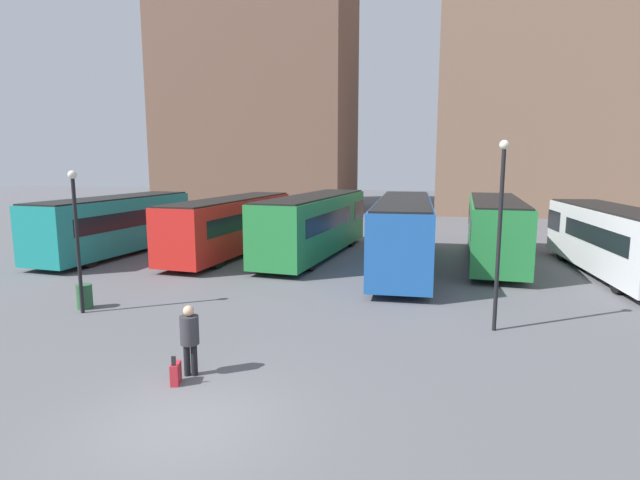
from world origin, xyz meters
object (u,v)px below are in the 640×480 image
Objects in this scene: bus_2 at (315,223)px; suitcase at (176,373)px; lamp_post_0 at (76,229)px; bus_4 at (495,228)px; traveler at (190,334)px; lamp_post_1 at (500,221)px; bus_5 at (613,239)px; bus_3 at (403,231)px; trash_bin at (85,296)px; bus_1 at (232,224)px; bus_0 at (116,223)px.

bus_2 is 16.12m from suitcase.
bus_4 is at bearing 39.80° from lamp_post_0.
bus_2 is 15.56m from traveler.
bus_4 is 1.89× the size of lamp_post_1.
bus_5 is 6.32× the size of traveler.
bus_4 reaches higher than suitcase.
bus_3 is 2.20× the size of lamp_post_1.
bus_3 reaches higher than trash_bin.
bus_1 is 10.82m from trash_bin.
bus_1 is 18.51m from bus_5.
bus_2 reaches higher than bus_1.
bus_3 is 4.93m from bus_4.
suitcase is (11.21, -13.95, -1.46)m from bus_0.
bus_3 is at bearing 88.98° from bus_5.
lamp_post_1 is (7.39, 4.99, 2.30)m from traveler.
lamp_post_0 reaches higher than traveler.
lamp_post_0 is at bearing 41.76° from traveler.
bus_0 is 1.88× the size of lamp_post_1.
bus_2 reaches higher than suitcase.
lamp_post_0 is (-14.38, -11.98, 1.11)m from bus_4.
bus_3 reaches higher than bus_0.
bus_5 is at bearing -59.58° from traveler.
bus_1 is at bearing 86.51° from lamp_post_0.
lamp_post_1 is at bearing 5.47° from lamp_post_0.
lamp_post_1 is at bearing -160.89° from bus_3.
lamp_post_1 reaches higher than lamp_post_0.
lamp_post_1 reaches higher than bus_3.
bus_2 is 2.09× the size of lamp_post_1.
traveler is at bearing -156.31° from bus_1.
traveler is 7.47m from trash_bin.
suitcase is 7.62m from lamp_post_0.
bus_1 is 16.11m from lamp_post_1.
lamp_post_0 is (5.42, -9.73, 1.14)m from bus_0.
bus_0 is at bearing 86.73° from bus_5.
bus_1 is at bearing 3.28° from traveler.
trash_bin is at bearing 112.24° from bus_5.
lamp_post_1 reaches higher than bus_1.
bus_0 is at bearing 106.80° from bus_2.
lamp_post_0 is at bearing 37.86° from suitcase.
trash_bin is (-0.95, -10.71, -1.25)m from bus_1.
bus_1 is 0.97× the size of bus_2.
bus_0 is 14.71× the size of suitcase.
bus_2 is 1.11× the size of bus_4.
bus_4 is 2.25× the size of lamp_post_0.
bus_4 reaches higher than trash_bin.
traveler is 9.20m from lamp_post_1.
trash_bin is (-6.05, 4.68, 0.17)m from suitcase.
suitcase is (-4.22, -13.91, -1.54)m from bus_3.
bus_0 reaches higher than suitcase.
bus_5 is 2.28× the size of lamp_post_0.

